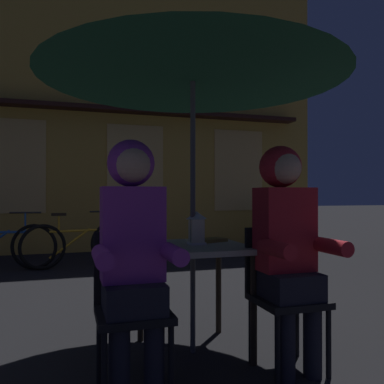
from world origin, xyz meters
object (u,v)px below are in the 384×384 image
Objects in this scene: bicycle_third at (78,244)px; cafe_table at (193,259)px; patio_umbrella at (193,54)px; chair_right at (282,288)px; book at (212,240)px; person_left_hooded at (133,238)px; potted_plant at (270,222)px; lantern at (196,227)px; person_right_hooded at (287,233)px; chair_left at (131,300)px.

cafe_table is at bearing -79.06° from bicycle_third.
bicycle_third is at bearing 100.94° from patio_umbrella.
cafe_table is 0.85× the size of chair_right.
book is at bearing 34.71° from cafe_table.
person_left_hooded is 5.88m from potted_plant.
lantern is 0.69m from chair_right.
person_left_hooded is (-0.48, -0.43, -1.21)m from patio_umbrella.
chair_right reaches higher than book.
patio_umbrella is 1.20m from lantern.
patio_umbrella is at bearing 138.43° from person_right_hooded.
person_right_hooded reaches higher than chair_right.
cafe_table is 0.45× the size of bicycle_third.
patio_umbrella is 11.55× the size of book.
lantern is 0.73m from chair_left.
bicycle_third is (-0.21, 3.93, -0.14)m from chair_left.
chair_right reaches higher than bicycle_third.
chair_right is (0.48, -0.37, -1.57)m from patio_umbrella.
potted_plant is (2.92, 4.34, -0.32)m from lantern.
person_right_hooded reaches higher than chair_left.
patio_umbrella is 1.68m from chair_left.
cafe_table is at bearing 37.55° from chair_left.
lantern is (0.03, 0.01, -1.20)m from patio_umbrella.
chair_right is 0.36m from person_right_hooded.
patio_umbrella is at bearing -164.58° from book.
person_left_hooded is (-0.51, -0.43, -0.01)m from lantern.
chair_right is 0.63m from book.
person_right_hooded is (0.45, -0.43, -0.01)m from lantern.
potted_plant is at bearing 54.26° from person_left_hooded.
cafe_table is 3.70× the size of book.
person_left_hooded is (-0.00, -0.06, 0.36)m from chair_left.
potted_plant is (2.47, 4.71, 0.05)m from chair_right.
patio_umbrella is at bearing 142.45° from chair_right.
person_right_hooded is (0.00, -0.06, 0.36)m from chair_right.
potted_plant is (3.43, 4.77, -0.30)m from person_left_hooded.
person_left_hooded reaches higher than potted_plant.
chair_right is 0.95× the size of potted_plant.
bicycle_third is (-0.72, 3.55, -0.51)m from lantern.
potted_plant is at bearing 55.80° from cafe_table.
cafe_table is at bearing 138.43° from person_right_hooded.
chair_right is at bearing -37.55° from cafe_table.
cafe_table is 0.25m from book.
lantern is 0.27× the size of chair_right.
chair_left is (-0.48, -0.37, -1.57)m from patio_umbrella.
chair_right is at bearing 3.39° from person_left_hooded.
patio_umbrella is 2.66× the size of chair_left.
chair_right is 4.10m from bicycle_third.
patio_umbrella is 1.65× the size of person_right_hooded.
lantern is 0.17× the size of person_left_hooded.
chair_left is 3.93m from bicycle_third.
lantern is at bearing -123.98° from potted_plant.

